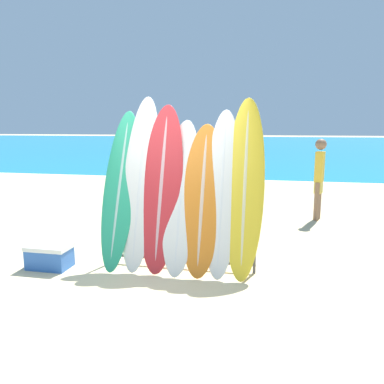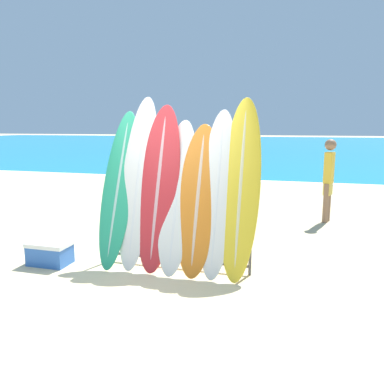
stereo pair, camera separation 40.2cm
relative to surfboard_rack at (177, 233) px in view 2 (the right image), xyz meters
name	(u,v)px [view 2 (the right image)]	position (x,y,z in m)	size (l,w,h in m)	color
ground_plane	(141,277)	(-0.37, -0.48, -0.51)	(160.00, 160.00, 0.00)	#CCB789
ocean_water	(279,144)	(-0.37, 38.17, -0.51)	(120.00, 60.00, 0.01)	teal
surfboard_rack	(177,233)	(0.00, 0.00, 0.00)	(2.13, 0.04, 0.95)	#47474C
surfboard_slot_0	(119,187)	(-0.91, 0.05, 0.62)	(0.49, 0.99, 2.26)	#289E70
surfboard_slot_1	(138,181)	(-0.61, 0.08, 0.72)	(0.52, 0.93, 2.46)	silver
surfboard_slot_2	(159,186)	(-0.28, 0.05, 0.66)	(0.59, 0.86, 2.34)	red
surfboard_slot_3	(177,195)	(0.00, 0.02, 0.55)	(0.52, 0.89, 2.11)	silver
surfboard_slot_4	(198,199)	(0.31, 0.00, 0.52)	(0.58, 0.83, 2.06)	orange
surfboard_slot_5	(218,192)	(0.58, 0.04, 0.62)	(0.49, 0.85, 2.26)	silver
surfboard_slot_6	(241,187)	(0.89, 0.07, 0.70)	(0.53, 0.91, 2.42)	yellow
person_near_water	(232,165)	(-0.18, 5.66, 0.42)	(0.27, 0.29, 1.71)	tan
person_mid_beach	(329,177)	(2.26, 3.38, 0.45)	(0.23, 0.29, 1.75)	#846047
person_far_left	(178,180)	(-0.72, 2.31, 0.43)	(0.25, 0.29, 1.72)	beige
cooler_box	(50,253)	(-1.85, -0.38, -0.34)	(0.61, 0.38, 0.34)	#2D60B7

